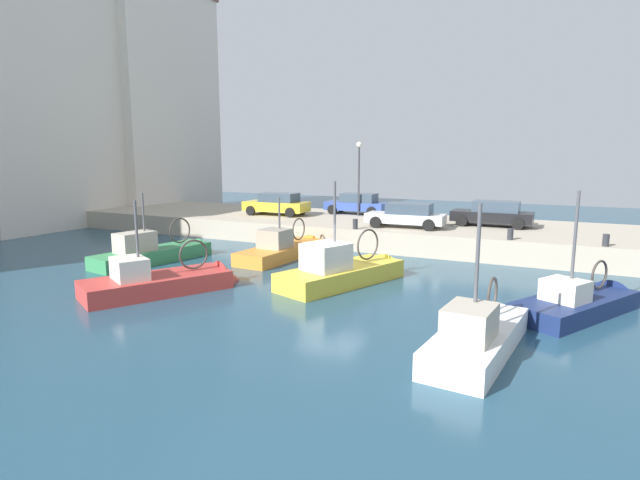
{
  "coord_description": "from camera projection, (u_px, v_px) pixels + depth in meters",
  "views": [
    {
      "loc": [
        -18.16,
        -8.41,
        5.25
      ],
      "look_at": [
        3.27,
        2.14,
        1.2
      ],
      "focal_mm": 28.52,
      "sensor_mm": 36.0,
      "label": 1
    }
  ],
  "objects": [
    {
      "name": "parked_car_black",
      "position": [
        493.0,
        213.0,
        28.74
      ],
      "size": [
        1.9,
        4.4,
        1.44
      ],
      "color": "black",
      "rests_on": "quay_wall"
    },
    {
      "name": "parked_car_white",
      "position": [
        407.0,
        215.0,
        28.21
      ],
      "size": [
        2.01,
        4.39,
        1.37
      ],
      "color": "silver",
      "rests_on": "quay_wall"
    },
    {
      "name": "water_surface",
      "position": [
        332.0,
        285.0,
        20.61
      ],
      "size": [
        80.0,
        80.0,
        0.0
      ],
      "primitive_type": "plane",
      "color": "navy",
      "rests_on": "ground"
    },
    {
      "name": "mooring_bollard_north",
      "position": [
        355.0,
        224.0,
        27.73
      ],
      "size": [
        0.28,
        0.28,
        0.55
      ],
      "primitive_type": "cylinder",
      "color": "#2D2D33",
      "rests_on": "quay_wall"
    },
    {
      "name": "parked_car_yellow",
      "position": [
        277.0,
        204.0,
        34.06
      ],
      "size": [
        2.21,
        4.4,
        1.48
      ],
      "color": "gold",
      "rests_on": "quay_wall"
    },
    {
      "name": "quay_wall",
      "position": [
        412.0,
        232.0,
        30.68
      ],
      "size": [
        9.0,
        56.0,
        1.2
      ],
      "primitive_type": "cube",
      "color": "#ADA08C",
      "rests_on": "ground"
    },
    {
      "name": "quay_streetlamp",
      "position": [
        359.0,
        166.0,
        33.14
      ],
      "size": [
        0.36,
        0.36,
        4.83
      ],
      "color": "#38383D",
      "rests_on": "quay_wall"
    },
    {
      "name": "waterfront_building_west_mid",
      "position": [
        33.0,
        65.0,
        35.46
      ],
      "size": [
        11.26,
        6.66,
        22.7
      ],
      "color": "silver",
      "rests_on": "ground"
    },
    {
      "name": "fishing_boat_orange",
      "position": [
        286.0,
        254.0,
        26.24
      ],
      "size": [
        6.7,
        2.37,
        3.94
      ],
      "color": "orange",
      "rests_on": "ground"
    },
    {
      "name": "fishing_boat_yellow",
      "position": [
        346.0,
        279.0,
        20.95
      ],
      "size": [
        6.77,
        4.0,
        5.09
      ],
      "color": "gold",
      "rests_on": "ground"
    },
    {
      "name": "fishing_boat_navy",
      "position": [
        581.0,
        310.0,
        17.02
      ],
      "size": [
        5.97,
        4.33,
        4.94
      ],
      "color": "navy",
      "rests_on": "ground"
    },
    {
      "name": "mooring_bollard_south",
      "position": [
        606.0,
        240.0,
        22.51
      ],
      "size": [
        0.28,
        0.28,
        0.55
      ],
      "primitive_type": "cylinder",
      "color": "#2D2D33",
      "rests_on": "quay_wall"
    },
    {
      "name": "parked_car_blue",
      "position": [
        357.0,
        204.0,
        34.56
      ],
      "size": [
        1.9,
        4.17,
        1.42
      ],
      "color": "#334C9E",
      "rests_on": "quay_wall"
    },
    {
      "name": "mooring_bollard_mid",
      "position": [
        510.0,
        234.0,
        24.25
      ],
      "size": [
        0.28,
        0.28,
        0.55
      ],
      "primitive_type": "cylinder",
      "color": "#2D2D33",
      "rests_on": "quay_wall"
    },
    {
      "name": "fishing_boat_red",
      "position": [
        168.0,
        289.0,
        19.63
      ],
      "size": [
        6.38,
        4.61,
        4.52
      ],
      "color": "#BC3833",
      "rests_on": "ground"
    },
    {
      "name": "fishing_boat_green",
      "position": [
        158.0,
        258.0,
        25.25
      ],
      "size": [
        7.03,
        2.77,
        4.19
      ],
      "color": "#388951",
      "rests_on": "ground"
    },
    {
      "name": "fishing_boat_white",
      "position": [
        480.0,
        344.0,
        13.82
      ],
      "size": [
        6.06,
        2.27,
        4.78
      ],
      "color": "white",
      "rests_on": "ground"
    },
    {
      "name": "waterfront_building_east",
      "position": [
        150.0,
        102.0,
        44.39
      ],
      "size": [
        11.33,
        6.97,
        19.41
      ],
      "color": "silver",
      "rests_on": "ground"
    }
  ]
}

